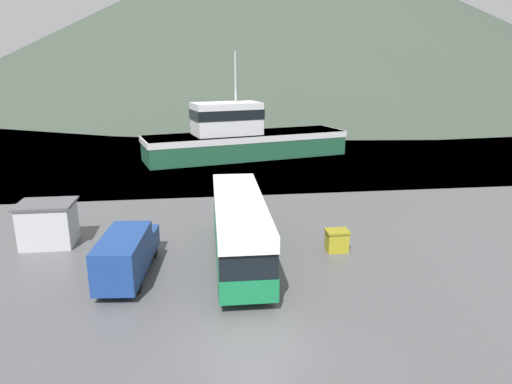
# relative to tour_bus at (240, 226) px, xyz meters

# --- Properties ---
(ground_plane) EXTENTS (400.00, 400.00, 0.00)m
(ground_plane) POSITION_rel_tour_bus_xyz_m (-0.28, -7.89, -1.89)
(ground_plane) COLOR #4C4C4F
(water_surface) EXTENTS (240.00, 240.00, 0.00)m
(water_surface) POSITION_rel_tour_bus_xyz_m (-0.28, 132.00, -1.89)
(water_surface) COLOR #475B6B
(water_surface) RESTS_ON ground
(hill_backdrop) EXTENTS (231.75, 231.75, 57.03)m
(hill_backdrop) POSITION_rel_tour_bus_xyz_m (30.55, 151.58, 26.62)
(hill_backdrop) COLOR #333D33
(hill_backdrop) RESTS_ON ground
(tour_bus) EXTENTS (2.76, 11.16, 3.37)m
(tour_bus) POSITION_rel_tour_bus_xyz_m (0.00, 0.00, 0.00)
(tour_bus) COLOR #146B3D
(tour_bus) RESTS_ON ground
(delivery_van) EXTENTS (2.51, 6.50, 2.32)m
(delivery_van) POSITION_rel_tour_bus_xyz_m (-5.62, -1.27, -0.66)
(delivery_van) COLOR navy
(delivery_van) RESTS_ON ground
(fishing_boat) EXTENTS (23.04, 10.99, 11.28)m
(fishing_boat) POSITION_rel_tour_bus_xyz_m (2.79, 27.21, 0.33)
(fishing_boat) COLOR #1E5138
(fishing_boat) RESTS_ON water_surface
(storage_bin) EXTENTS (1.26, 1.00, 1.22)m
(storage_bin) POSITION_rel_tour_bus_xyz_m (5.46, 0.47, -1.27)
(storage_bin) COLOR olive
(storage_bin) RESTS_ON ground
(dock_kiosk) EXTENTS (3.09, 2.42, 2.54)m
(dock_kiosk) POSITION_rel_tour_bus_xyz_m (-10.66, 3.45, -0.61)
(dock_kiosk) COLOR #B2B2B7
(dock_kiosk) RESTS_ON ground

